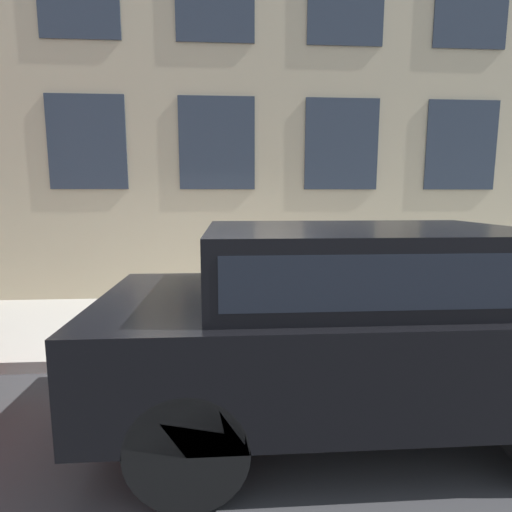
% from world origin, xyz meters
% --- Properties ---
extents(ground_plane, '(80.00, 80.00, 0.00)m').
position_xyz_m(ground_plane, '(0.00, 0.00, 0.00)').
color(ground_plane, '#38383A').
extents(sidewalk, '(2.88, 60.00, 0.14)m').
position_xyz_m(sidewalk, '(1.44, 0.00, 0.07)').
color(sidewalk, '#B2ADA3').
rests_on(sidewalk, ground_plane).
extents(fire_hydrant, '(0.38, 0.48, 0.76)m').
position_xyz_m(fire_hydrant, '(0.54, -0.34, 0.53)').
color(fire_hydrant, gold).
rests_on(fire_hydrant, sidewalk).
extents(person, '(0.37, 0.24, 1.51)m').
position_xyz_m(person, '(0.98, -0.78, 1.05)').
color(person, '#726651').
rests_on(person, sidewalk).
extents(parked_truck_black_near, '(2.01, 4.21, 1.77)m').
position_xyz_m(parked_truck_black_near, '(-1.20, -1.27, 1.03)').
color(parked_truck_black_near, black).
rests_on(parked_truck_black_near, ground_plane).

